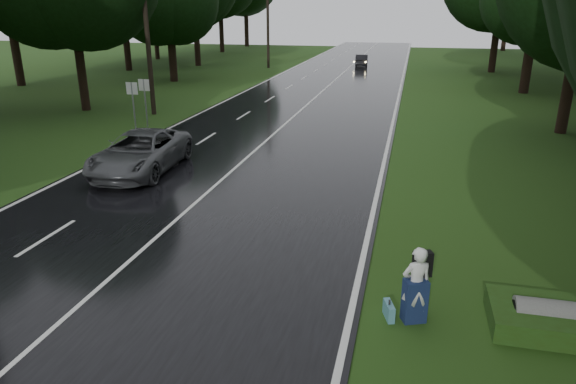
% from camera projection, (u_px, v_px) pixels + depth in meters
% --- Properties ---
extents(ground, '(160.00, 160.00, 0.00)m').
position_uv_depth(ground, '(103.00, 286.00, 12.17)').
color(ground, '#224213').
rests_on(ground, ground).
extents(road, '(12.00, 140.00, 0.04)m').
position_uv_depth(road, '(292.00, 118.00, 30.50)').
color(road, black).
rests_on(road, ground).
extents(lane_center, '(0.12, 140.00, 0.01)m').
position_uv_depth(lane_center, '(292.00, 118.00, 30.49)').
color(lane_center, silver).
rests_on(lane_center, road).
extents(grey_car, '(2.94, 5.72, 1.54)m').
position_uv_depth(grey_car, '(140.00, 152.00, 20.33)').
color(grey_car, '#46484B').
rests_on(grey_car, road).
extents(far_car, '(1.64, 3.85, 1.23)m').
position_uv_depth(far_car, '(362.00, 60.00, 56.97)').
color(far_car, black).
rests_on(far_car, road).
extents(hitchhiker, '(0.72, 0.70, 1.68)m').
position_uv_depth(hitchhiker, '(416.00, 287.00, 10.60)').
color(hitchhiker, silver).
rests_on(hitchhiker, ground).
extents(suitcase, '(0.28, 0.50, 0.34)m').
position_uv_depth(suitcase, '(389.00, 311.00, 10.88)').
color(suitcase, teal).
rests_on(suitcase, ground).
extents(culvert, '(1.27, 0.64, 0.64)m').
position_uv_depth(culvert, '(544.00, 328.00, 10.59)').
color(culvert, slate).
rests_on(culvert, ground).
extents(utility_pole_mid, '(1.80, 0.28, 9.70)m').
position_uv_depth(utility_pole_mid, '(154.00, 114.00, 31.70)').
color(utility_pole_mid, black).
rests_on(utility_pole_mid, ground).
extents(utility_pole_far, '(1.80, 0.28, 9.58)m').
position_uv_depth(utility_pole_far, '(268.00, 68.00, 55.88)').
color(utility_pole_far, black).
rests_on(utility_pole_far, ground).
extents(road_sign_a, '(0.62, 0.10, 2.57)m').
position_uv_depth(road_sign_a, '(136.00, 132.00, 27.22)').
color(road_sign_a, white).
rests_on(road_sign_a, ground).
extents(road_sign_b, '(0.61, 0.10, 2.56)m').
position_uv_depth(road_sign_b, '(148.00, 127.00, 28.38)').
color(road_sign_b, white).
rests_on(road_sign_b, ground).
extents(tree_left_d, '(9.08, 9.08, 14.19)m').
position_uv_depth(tree_left_d, '(87.00, 110.00, 32.98)').
color(tree_left_d, black).
rests_on(tree_left_d, ground).
extents(tree_left_e, '(7.46, 7.46, 11.65)m').
position_uv_depth(tree_left_e, '(174.00, 81.00, 45.75)').
color(tree_left_e, black).
rests_on(tree_left_e, ground).
extents(tree_left_f, '(9.69, 9.69, 15.14)m').
position_uv_depth(tree_left_f, '(198.00, 66.00, 57.96)').
color(tree_left_f, black).
rests_on(tree_left_f, ground).
extents(tree_right_d, '(8.26, 8.26, 12.91)m').
position_uv_depth(tree_right_d, '(560.00, 133.00, 27.02)').
color(tree_right_d, black).
rests_on(tree_right_d, ground).
extents(tree_right_e, '(8.19, 8.19, 12.80)m').
position_uv_depth(tree_right_e, '(523.00, 93.00, 39.51)').
color(tree_right_e, black).
rests_on(tree_right_e, ground).
extents(tree_right_f, '(9.65, 9.65, 15.08)m').
position_uv_depth(tree_right_f, '(491.00, 72.00, 52.13)').
color(tree_right_f, black).
rests_on(tree_right_f, ground).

